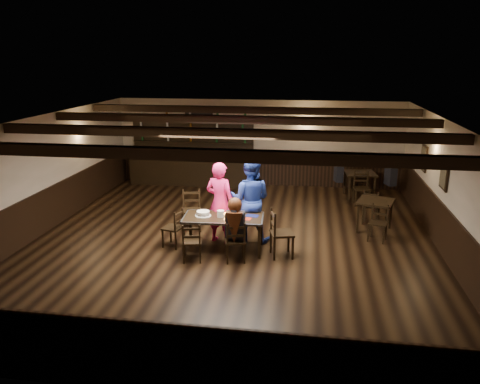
# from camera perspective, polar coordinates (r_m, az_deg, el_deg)

# --- Properties ---
(ground) EXTENTS (10.00, 10.00, 0.00)m
(ground) POSITION_cam_1_polar(r_m,az_deg,el_deg) (10.53, -0.98, -6.07)
(ground) COLOR black
(ground) RESTS_ON ground
(room_shell) EXTENTS (9.02, 10.02, 2.71)m
(room_shell) POSITION_cam_1_polar(r_m,az_deg,el_deg) (10.03, -0.94, 3.27)
(room_shell) COLOR beige
(room_shell) RESTS_ON ground
(dining_table) EXTENTS (1.73, 0.94, 0.75)m
(dining_table) POSITION_cam_1_polar(r_m,az_deg,el_deg) (9.87, -2.05, -3.42)
(dining_table) COLOR black
(dining_table) RESTS_ON ground
(chair_near_left) EXTENTS (0.45, 0.44, 0.82)m
(chair_near_left) POSITION_cam_1_polar(r_m,az_deg,el_deg) (9.41, -5.92, -5.81)
(chair_near_left) COLOR black
(chair_near_left) RESTS_ON ground
(chair_near_right) EXTENTS (0.48, 0.47, 0.85)m
(chair_near_right) POSITION_cam_1_polar(r_m,az_deg,el_deg) (9.34, -0.55, -5.75)
(chair_near_right) COLOR black
(chair_near_right) RESTS_ON ground
(chair_end_left) EXTENTS (0.46, 0.47, 0.85)m
(chair_end_left) POSITION_cam_1_polar(r_m,az_deg,el_deg) (10.19, -7.85, -4.03)
(chair_end_left) COLOR black
(chair_end_left) RESTS_ON ground
(chair_end_right) EXTENTS (0.56, 0.57, 1.01)m
(chair_end_right) POSITION_cam_1_polar(r_m,az_deg,el_deg) (9.62, 4.63, -4.59)
(chair_end_right) COLOR black
(chair_end_right) RESTS_ON ground
(chair_far_pushed) EXTENTS (0.54, 0.52, 0.96)m
(chair_far_pushed) POSITION_cam_1_polar(r_m,az_deg,el_deg) (11.19, -5.92, -1.74)
(chair_far_pushed) COLOR black
(chair_far_pushed) RESTS_ON ground
(woman_pink) EXTENTS (0.76, 0.61, 1.82)m
(woman_pink) POSITION_cam_1_polar(r_m,az_deg,el_deg) (10.25, -2.46, -1.30)
(woman_pink) COLOR #F82E75
(woman_pink) RESTS_ON ground
(man_blue) EXTENTS (0.97, 0.78, 1.90)m
(man_blue) POSITION_cam_1_polar(r_m,az_deg,el_deg) (10.31, 1.25, -0.94)
(man_blue) COLOR navy
(man_blue) RESTS_ON ground
(seated_person) EXTENTS (0.37, 0.56, 0.91)m
(seated_person) POSITION_cam_1_polar(r_m,az_deg,el_deg) (9.26, -0.62, -3.49)
(seated_person) COLOR black
(seated_person) RESTS_ON ground
(cake) EXTENTS (0.34, 0.34, 0.11)m
(cake) POSITION_cam_1_polar(r_m,az_deg,el_deg) (9.90, -4.53, -2.66)
(cake) COLOR white
(cake) RESTS_ON dining_table
(plate_stack_a) EXTENTS (0.15, 0.15, 0.14)m
(plate_stack_a) POSITION_cam_1_polar(r_m,az_deg,el_deg) (9.81, -2.37, -2.65)
(plate_stack_a) COLOR white
(plate_stack_a) RESTS_ON dining_table
(plate_stack_b) EXTENTS (0.18, 0.18, 0.21)m
(plate_stack_b) POSITION_cam_1_polar(r_m,az_deg,el_deg) (9.84, -0.63, -2.37)
(plate_stack_b) COLOR white
(plate_stack_b) RESTS_ON dining_table
(tea_light) EXTENTS (0.05, 0.05, 0.06)m
(tea_light) POSITION_cam_1_polar(r_m,az_deg,el_deg) (9.90, -1.86, -2.77)
(tea_light) COLOR #A5A8AD
(tea_light) RESTS_ON dining_table
(salt_shaker) EXTENTS (0.03, 0.03, 0.09)m
(salt_shaker) POSITION_cam_1_polar(r_m,az_deg,el_deg) (9.72, -0.08, -2.98)
(salt_shaker) COLOR silver
(salt_shaker) RESTS_ON dining_table
(pepper_shaker) EXTENTS (0.04, 0.04, 0.09)m
(pepper_shaker) POSITION_cam_1_polar(r_m,az_deg,el_deg) (9.66, 0.59, -3.09)
(pepper_shaker) COLOR #A5A8AD
(pepper_shaker) RESTS_ON dining_table
(drink_glass) EXTENTS (0.07, 0.07, 0.12)m
(drink_glass) POSITION_cam_1_polar(r_m,az_deg,el_deg) (9.92, -0.37, -2.50)
(drink_glass) COLOR silver
(drink_glass) RESTS_ON dining_table
(menu_red) EXTENTS (0.27, 0.21, 0.00)m
(menu_red) POSITION_cam_1_polar(r_m,az_deg,el_deg) (9.72, 0.61, -3.25)
(menu_red) COLOR maroon
(menu_red) RESTS_ON dining_table
(menu_blue) EXTENTS (0.29, 0.22, 0.00)m
(menu_blue) POSITION_cam_1_polar(r_m,az_deg,el_deg) (9.90, 1.47, -2.89)
(menu_blue) COLOR #0E1349
(menu_blue) RESTS_ON dining_table
(bar_counter) EXTENTS (4.14, 0.70, 2.20)m
(bar_counter) POSITION_cam_1_polar(r_m,az_deg,el_deg) (15.16, -5.89, 3.69)
(bar_counter) COLOR black
(bar_counter) RESTS_ON ground
(back_table_a) EXTENTS (0.97, 0.97, 0.75)m
(back_table_a) POSITION_cam_1_polar(r_m,az_deg,el_deg) (11.42, 16.18, -1.50)
(back_table_a) COLOR black
(back_table_a) RESTS_ON ground
(back_table_b) EXTENTS (0.96, 0.96, 0.75)m
(back_table_b) POSITION_cam_1_polar(r_m,az_deg,el_deg) (14.03, 14.39, 1.93)
(back_table_b) COLOR black
(back_table_b) RESTS_ON ground
(bg_patron_left) EXTENTS (0.28, 0.37, 0.68)m
(bg_patron_left) POSITION_cam_1_polar(r_m,az_deg,el_deg) (13.92, 11.95, 2.61)
(bg_patron_left) COLOR black
(bg_patron_left) RESTS_ON ground
(bg_patron_right) EXTENTS (0.33, 0.41, 0.74)m
(bg_patron_right) POSITION_cam_1_polar(r_m,az_deg,el_deg) (13.90, 17.93, 2.30)
(bg_patron_right) COLOR black
(bg_patron_right) RESTS_ON ground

